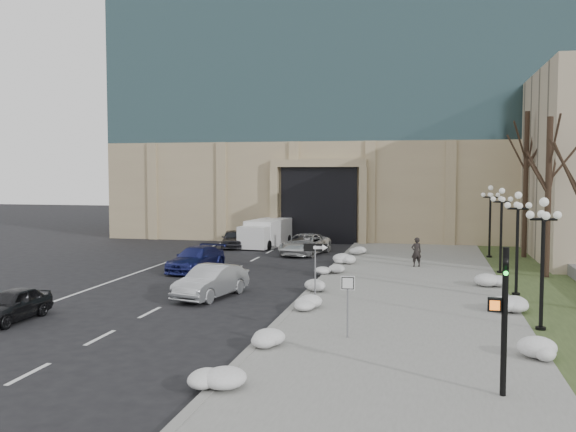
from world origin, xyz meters
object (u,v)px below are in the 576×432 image
object	(u,v)px
pedestrian	(416,252)
lamppost_d	(490,211)
lamppost_b	(518,229)
keep_sign	(348,293)
car_c	(196,259)
car_b	(211,282)
box_truck	(267,233)
lamppost_c	(501,219)
car_a	(11,305)
lamppost_a	(543,246)
traffic_signal	(503,325)
car_d	(305,244)
car_e	(233,239)
one_way_sign	(319,255)

from	to	relation	value
pedestrian	lamppost_d	distance (m)	7.32
pedestrian	lamppost_b	distance (m)	9.16
lamppost_b	keep_sign	bearing A→B (deg)	-125.61
car_c	keep_sign	distance (m)	16.66
car_b	box_truck	world-z (taller)	box_truck
keep_sign	lamppost_c	bearing A→B (deg)	63.20
car_a	lamppost_a	xyz separation A→B (m)	(19.30, 2.47, 2.45)
keep_sign	traffic_signal	xyz separation A→B (m)	(4.41, -4.72, 0.28)
car_d	lamppost_a	distance (m)	22.64
box_truck	lamppost_a	size ratio (longest dim) A/B	1.37
keep_sign	traffic_signal	distance (m)	6.46
car_e	lamppost_d	xyz separation A→B (m)	(18.01, -2.12, 2.40)
pedestrian	one_way_sign	size ratio (longest dim) A/B	0.64
box_truck	traffic_signal	bearing A→B (deg)	-58.66
keep_sign	one_way_sign	bearing A→B (deg)	106.02
lamppost_a	lamppost_b	world-z (taller)	same
lamppost_b	lamppost_d	xyz separation A→B (m)	(0.00, 13.00, 0.00)
car_a	box_truck	size ratio (longest dim) A/B	0.56
car_a	keep_sign	distance (m)	12.83
car_e	lamppost_b	bearing A→B (deg)	-54.16
lamppost_d	lamppost_a	bearing A→B (deg)	-90.00
box_truck	traffic_signal	size ratio (longest dim) A/B	1.71
car_d	lamppost_d	size ratio (longest dim) A/B	1.06
lamppost_a	one_way_sign	bearing A→B (deg)	164.89
car_d	pedestrian	distance (m)	8.95
keep_sign	lamppost_c	distance (m)	16.96
car_d	lamppost_d	distance (m)	12.33
car_c	keep_sign	size ratio (longest dim) A/B	2.17
lamppost_b	lamppost_a	bearing A→B (deg)	-90.00
car_c	keep_sign	bearing A→B (deg)	-44.98
lamppost_a	lamppost_d	xyz separation A→B (m)	(0.00, 19.50, 0.00)
car_a	lamppost_b	distance (m)	21.42
pedestrian	lamppost_d	world-z (taller)	lamppost_d
one_way_sign	keep_sign	size ratio (longest dim) A/B	1.23
car_b	one_way_sign	bearing A→B (deg)	-0.60
lamppost_c	lamppost_a	bearing A→B (deg)	-90.00
car_d	pedestrian	bearing A→B (deg)	-22.21
car_b	car_e	xyz separation A→B (m)	(-4.61, 18.17, -0.05)
traffic_signal	pedestrian	bearing A→B (deg)	99.87
one_way_sign	traffic_signal	world-z (taller)	traffic_signal
lamppost_b	car_d	bearing A→B (deg)	134.06
keep_sign	car_c	bearing A→B (deg)	123.87
car_c	traffic_signal	bearing A→B (deg)	-43.56
car_b	keep_sign	size ratio (longest dim) A/B	2.01
car_d	lamppost_c	xyz separation A→B (m)	(12.09, -5.99, 2.37)
car_e	lamppost_c	bearing A→B (deg)	-39.72
box_truck	keep_sign	world-z (taller)	keep_sign
car_a	lamppost_a	distance (m)	19.61
car_c	lamppost_d	world-z (taller)	lamppost_d
car_c	lamppost_c	size ratio (longest dim) A/B	1.00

